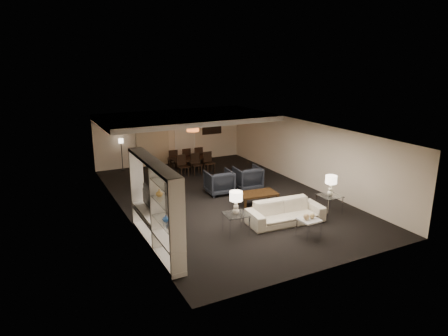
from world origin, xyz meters
name	(u,v)px	position (x,y,z in m)	size (l,w,h in m)	color
floor	(224,198)	(0.00, 0.00, 0.00)	(11.00, 11.00, 0.00)	black
ceiling	(224,128)	(0.00, 0.00, 2.50)	(7.00, 11.00, 0.02)	silver
wall_back	(171,137)	(0.00, 5.50, 1.25)	(7.00, 0.02, 2.50)	beige
wall_front	(333,219)	(0.00, -5.50, 1.25)	(7.00, 0.02, 2.50)	beige
wall_left	(123,177)	(-3.50, 0.00, 1.25)	(0.02, 11.00, 2.50)	beige
wall_right	(305,153)	(3.50, 0.00, 1.25)	(0.02, 11.00, 2.50)	beige
ceiling_soffit	(186,118)	(0.00, 3.50, 2.40)	(7.00, 4.00, 0.20)	silver
curtains	(152,140)	(-0.90, 5.42, 1.20)	(1.50, 0.12, 2.40)	beige
door	(185,139)	(0.70, 5.47, 1.05)	(0.90, 0.05, 2.10)	silver
painting	(212,127)	(2.10, 5.46, 1.55)	(0.95, 0.04, 0.65)	#142D38
media_unit	(155,205)	(-3.31, -2.60, 1.18)	(0.38, 3.40, 2.35)	white
pendant_light	(193,128)	(0.30, 3.50, 1.92)	(0.52, 0.52, 0.24)	#D8591E
sofa	(285,212)	(0.65, -2.80, 0.34)	(2.32, 0.91, 0.68)	beige
coffee_table	(257,199)	(0.65, -1.20, 0.23)	(1.27, 0.74, 0.46)	black
armchair_left	(219,182)	(0.05, 0.50, 0.43)	(0.92, 0.95, 0.86)	black
armchair_right	(248,178)	(1.25, 0.50, 0.43)	(0.92, 0.95, 0.86)	black
side_table_left	(236,224)	(-1.05, -2.80, 0.30)	(0.64, 0.64, 0.59)	silver
side_table_right	(329,204)	(2.35, -2.80, 0.30)	(0.64, 0.64, 0.59)	white
table_lamp_left	(236,203)	(-1.05, -2.80, 0.92)	(0.36, 0.36, 0.66)	silver
table_lamp_right	(331,186)	(2.35, -2.80, 0.92)	(0.36, 0.36, 0.66)	beige
marble_table	(309,228)	(0.65, -3.90, 0.27)	(0.53, 0.53, 0.53)	white
gold_gourd_a	(306,217)	(0.55, -3.90, 0.62)	(0.17, 0.17, 0.17)	tan
gold_gourd_b	(312,216)	(0.75, -3.90, 0.60)	(0.15, 0.15, 0.15)	tan
television	(146,199)	(-3.28, -1.70, 1.06)	(0.14, 1.07, 0.61)	black
vase_blue	(166,218)	(-3.31, -3.47, 1.15)	(0.17, 0.17, 0.17)	#2858AF
vase_amber	(159,193)	(-3.31, -3.05, 1.65)	(0.18, 0.18, 0.18)	gold
floor_speaker	(141,205)	(-3.20, -0.85, 0.57)	(0.12, 0.12, 1.14)	black
dining_table	(191,164)	(0.28, 3.78, 0.30)	(1.71, 0.95, 0.60)	black
chair_nl	(183,166)	(-0.32, 3.13, 0.45)	(0.41, 0.41, 0.89)	black
chair_nm	(196,164)	(0.28, 3.13, 0.45)	(0.41, 0.41, 0.89)	black
chair_nr	(209,163)	(0.88, 3.13, 0.45)	(0.41, 0.41, 0.89)	black
chair_fl	(173,159)	(-0.32, 4.43, 0.45)	(0.41, 0.41, 0.89)	black
chair_fm	(185,158)	(0.28, 4.43, 0.45)	(0.41, 0.41, 0.89)	black
chair_fr	(197,156)	(0.88, 4.43, 0.45)	(0.41, 0.41, 0.89)	black
floor_lamp	(122,155)	(-2.37, 5.19, 0.71)	(0.21, 0.21, 1.42)	black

